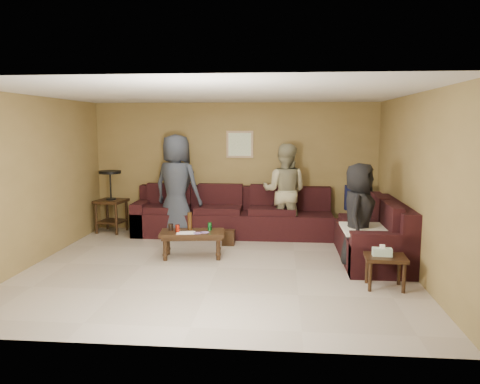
{
  "coord_description": "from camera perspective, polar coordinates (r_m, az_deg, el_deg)",
  "views": [
    {
      "loc": [
        0.91,
        -6.56,
        2.05
      ],
      "look_at": [
        0.25,
        0.85,
        1.0
      ],
      "focal_mm": 35.0,
      "sensor_mm": 36.0,
      "label": 1
    }
  ],
  "objects": [
    {
      "name": "person_right",
      "position": [
        6.99,
        14.25,
        -2.82
      ],
      "size": [
        0.71,
        0.87,
        1.53
      ],
      "primitive_type": "imported",
      "rotation": [
        0.0,
        0.0,
        1.23
      ],
      "color": "black",
      "rests_on": "ground"
    },
    {
      "name": "coffee_table",
      "position": [
        7.4,
        -5.86,
        -5.24
      ],
      "size": [
        1.05,
        0.61,
        0.7
      ],
      "rotation": [
        0.0,
        0.0,
        0.12
      ],
      "color": "#311D10",
      "rests_on": "ground"
    },
    {
      "name": "person_middle",
      "position": [
        8.6,
        5.46,
        0.1
      ],
      "size": [
        0.96,
        0.81,
        1.74
      ],
      "primitive_type": "imported",
      "rotation": [
        0.0,
        0.0,
        2.94
      ],
      "color": "#9A9472",
      "rests_on": "ground"
    },
    {
      "name": "person_left",
      "position": [
        8.69,
        -7.72,
        0.7
      ],
      "size": [
        1.08,
        0.88,
        1.91
      ],
      "primitive_type": "imported",
      "rotation": [
        0.0,
        0.0,
        2.8
      ],
      "color": "#2F3441",
      "rests_on": "ground"
    },
    {
      "name": "end_table_left",
      "position": [
        9.4,
        -15.44,
        -0.96
      ],
      "size": [
        0.6,
        0.6,
        1.2
      ],
      "rotation": [
        0.0,
        0.0,
        -0.15
      ],
      "color": "#311D10",
      "rests_on": "ground"
    },
    {
      "name": "side_table_right",
      "position": [
        6.27,
        17.24,
        -7.9
      ],
      "size": [
        0.53,
        0.44,
        0.57
      ],
      "rotation": [
        0.0,
        0.0,
        -0.05
      ],
      "color": "#311D10",
      "rests_on": "ground"
    },
    {
      "name": "wall_art",
      "position": [
        9.08,
        -0.03,
        5.82
      ],
      "size": [
        0.52,
        0.04,
        0.52
      ],
      "color": "tan",
      "rests_on": "ground"
    },
    {
      "name": "waste_bin",
      "position": [
        8.17,
        -1.42,
        -5.56
      ],
      "size": [
        0.22,
        0.22,
        0.26
      ],
      "primitive_type": "cube",
      "rotation": [
        0.0,
        0.0,
        0.01
      ],
      "color": "#311D10",
      "rests_on": "ground"
    },
    {
      "name": "room",
      "position": [
        6.64,
        -2.81,
        4.67
      ],
      "size": [
        5.6,
        5.5,
        2.5
      ],
      "color": "#B5A899",
      "rests_on": "ground"
    },
    {
      "name": "sectional_sofa",
      "position": [
        8.26,
        4.32,
        -4.04
      ],
      "size": [
        4.65,
        2.9,
        0.97
      ],
      "color": "black",
      "rests_on": "ground"
    }
  ]
}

